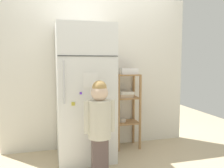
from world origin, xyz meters
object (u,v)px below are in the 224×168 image
(pantry_shelf_unit, at_px, (126,103))
(child_standing, at_px, (100,119))
(refrigerator, at_px, (85,93))
(fruit_bin, at_px, (128,72))

(pantry_shelf_unit, bearing_deg, child_standing, -126.97)
(refrigerator, relative_size, pantry_shelf_unit, 1.59)
(child_standing, height_order, pantry_shelf_unit, pantry_shelf_unit)
(refrigerator, distance_m, fruit_bin, 0.75)
(refrigerator, bearing_deg, fruit_bin, 16.77)
(child_standing, xyz_separation_m, fruit_bin, (0.60, 0.76, 0.48))
(child_standing, distance_m, fruit_bin, 1.08)
(refrigerator, xyz_separation_m, child_standing, (0.08, -0.56, -0.22))
(refrigerator, height_order, child_standing, refrigerator)
(refrigerator, bearing_deg, child_standing, -82.23)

